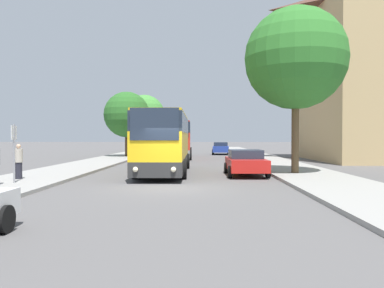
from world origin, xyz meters
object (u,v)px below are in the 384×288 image
at_px(parked_car_right_far, 221,148).
at_px(bus_stop_sign, 14,146).
at_px(bus_front, 165,142).
at_px(tree_right_near, 296,59).
at_px(tree_left_near, 144,115).
at_px(bus_middle, 178,139).
at_px(parked_car_right_near, 246,162).
at_px(pedestrian_waiting_near, 19,161).
at_px(tree_left_far, 127,115).

xyz_separation_m(parked_car_right_far, bus_stop_sign, (-10.46, -29.86, 0.92)).
height_order(parked_car_right_far, bus_stop_sign, bus_stop_sign).
relative_size(bus_front, tree_right_near, 1.17).
distance_m(parked_car_right_far, tree_left_near, 12.31).
relative_size(parked_car_right_far, tree_left_near, 0.60).
bearing_deg(bus_middle, tree_right_near, -67.46).
relative_size(bus_middle, parked_car_right_near, 2.74).
distance_m(parked_car_right_near, pedestrian_waiting_near, 11.40).
relative_size(parked_car_right_near, parked_car_right_far, 0.90).
bearing_deg(bus_front, tree_left_far, 108.02).
bearing_deg(bus_front, parked_car_right_far, 78.83).
height_order(bus_middle, tree_left_near, tree_left_near).
bearing_deg(parked_car_right_near, bus_front, -16.51).
bearing_deg(tree_right_near, bus_middle, 113.91).
bearing_deg(tree_left_far, bus_stop_sign, -91.14).
height_order(bus_middle, pedestrian_waiting_near, bus_middle).
distance_m(bus_middle, tree_right_near, 18.88).
distance_m(tree_left_near, tree_left_far, 12.97).
xyz_separation_m(pedestrian_waiting_near, tree_left_near, (0.82, 33.90, 4.15)).
distance_m(pedestrian_waiting_near, tree_left_far, 21.25).
xyz_separation_m(parked_car_right_far, pedestrian_waiting_near, (-10.96, -28.44, 0.19)).
relative_size(parked_car_right_far, bus_stop_sign, 1.88).
bearing_deg(bus_stop_sign, tree_right_near, 19.89).
height_order(bus_front, bus_stop_sign, bus_front).
relative_size(parked_car_right_far, tree_right_near, 0.52).
relative_size(bus_middle, parked_car_right_far, 2.47).
bearing_deg(parked_car_right_near, pedestrian_waiting_near, 16.04).
xyz_separation_m(parked_car_right_far, tree_left_near, (-10.14, 5.46, 4.34)).
relative_size(bus_front, tree_left_far, 1.60).
xyz_separation_m(bus_middle, pedestrian_waiting_near, (-6.21, -20.10, -0.92)).
distance_m(bus_front, pedestrian_waiting_near, 7.89).
xyz_separation_m(parked_car_right_near, parked_car_right_far, (0.03, 25.21, 0.04)).
bearing_deg(parked_car_right_far, bus_stop_sign, 73.77).
bearing_deg(bus_middle, parked_car_right_far, 58.97).
xyz_separation_m(bus_middle, parked_car_right_far, (4.75, 8.34, -1.11)).
relative_size(parked_car_right_near, tree_left_far, 0.64).
distance_m(parked_car_right_near, tree_right_near, 6.25).
height_order(parked_car_right_far, pedestrian_waiting_near, pedestrian_waiting_near).
distance_m(bus_stop_sign, pedestrian_waiting_near, 1.68).
bearing_deg(parked_car_right_near, tree_right_near, -178.28).
xyz_separation_m(pedestrian_waiting_near, tree_left_far, (0.95, 20.95, 3.44)).
bearing_deg(bus_front, pedestrian_waiting_near, -144.96).
xyz_separation_m(bus_stop_sign, tree_left_near, (0.32, 35.32, 3.42)).
bearing_deg(bus_stop_sign, tree_left_far, 88.86).
xyz_separation_m(bus_front, tree_left_near, (-5.57, 29.36, 3.29)).
xyz_separation_m(bus_middle, tree_right_near, (7.43, -16.77, 4.48)).
height_order(bus_front, parked_car_right_near, bus_front).
bearing_deg(parked_car_right_near, tree_left_far, -61.01).
relative_size(bus_middle, bus_stop_sign, 4.63).
xyz_separation_m(bus_front, tree_right_near, (7.25, -1.21, 4.54)).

